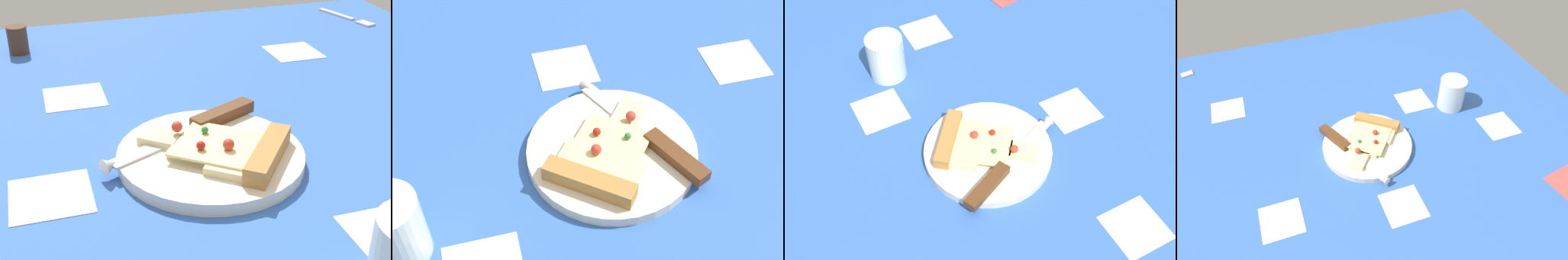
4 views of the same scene
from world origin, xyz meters
TOP-DOWN VIEW (x-y plane):
  - ground_plane at (-0.00, -0.01)cm, footprint 127.07×127.07cm
  - plate at (-0.21, -3.21)cm, footprint 22.73×22.73cm
  - pizza_slice at (-1.80, -5.21)cm, footprint 16.94×18.47cm
  - knife at (5.45, -3.24)cm, footprint 12.10×22.62cm
  - drinking_glass at (-27.92, -10.96)cm, footprint 7.28×7.28cm

SIDE VIEW (x-z plane):
  - ground_plane at x=0.00cm, z-range -3.00..0.00cm
  - plate at x=-0.21cm, z-range 0.00..1.59cm
  - knife at x=5.45cm, z-range 0.97..3.42cm
  - pizza_slice at x=-1.80cm, z-range 1.05..3.74cm
  - drinking_glass at x=-27.92cm, z-range 0.00..9.11cm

